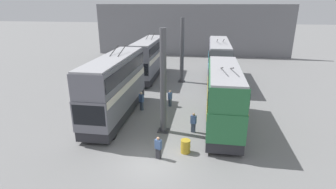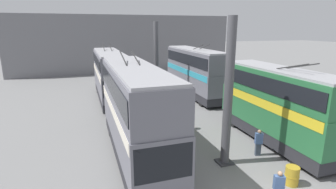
{
  "view_description": "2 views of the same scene",
  "coord_description": "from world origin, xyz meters",
  "px_view_note": "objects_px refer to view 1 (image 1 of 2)",
  "views": [
    {
      "loc": [
        -13.64,
        -3.11,
        9.49
      ],
      "look_at": [
        7.54,
        0.11,
        1.97
      ],
      "focal_mm": 28.0,
      "sensor_mm": 36.0,
      "label": 1
    },
    {
      "loc": [
        -7.03,
        7.13,
        7.3
      ],
      "look_at": [
        11.41,
        1.03,
        2.32
      ],
      "focal_mm": 28.0,
      "sensor_mm": 36.0,
      "label": 2
    }
  ],
  "objects_px": {
    "bus_right_mid": "(149,56)",
    "person_by_right_row": "(141,101)",
    "bus_left_far": "(219,59)",
    "bus_right_near": "(115,84)",
    "bus_left_near": "(224,95)",
    "person_aisle_midway": "(170,98)",
    "person_by_left_row": "(193,122)",
    "oil_drum": "(185,146)",
    "person_aisle_foreground": "(158,147)"
  },
  "relations": [
    {
      "from": "bus_left_far",
      "to": "person_by_right_row",
      "type": "xyz_separation_m",
      "value": [
        -10.48,
        7.23,
        -1.95
      ]
    },
    {
      "from": "oil_drum",
      "to": "bus_left_near",
      "type": "bearing_deg",
      "value": -30.7
    },
    {
      "from": "bus_right_mid",
      "to": "person_by_left_row",
      "type": "height_order",
      "value": "bus_right_mid"
    },
    {
      "from": "person_aisle_foreground",
      "to": "oil_drum",
      "type": "distance_m",
      "value": 1.95
    },
    {
      "from": "person_by_left_row",
      "to": "oil_drum",
      "type": "bearing_deg",
      "value": -168.81
    },
    {
      "from": "bus_left_far",
      "to": "oil_drum",
      "type": "height_order",
      "value": "bus_left_far"
    },
    {
      "from": "bus_left_far",
      "to": "bus_right_near",
      "type": "height_order",
      "value": "bus_right_near"
    },
    {
      "from": "person_aisle_midway",
      "to": "person_by_right_row",
      "type": "bearing_deg",
      "value": -127.95
    },
    {
      "from": "person_aisle_foreground",
      "to": "bus_right_mid",
      "type": "bearing_deg",
      "value": -144.53
    },
    {
      "from": "bus_right_near",
      "to": "person_aisle_midway",
      "type": "distance_m",
      "value": 5.75
    },
    {
      "from": "person_aisle_foreground",
      "to": "person_aisle_midway",
      "type": "xyz_separation_m",
      "value": [
        9.09,
        0.56,
        0.03
      ]
    },
    {
      "from": "bus_left_near",
      "to": "person_by_right_row",
      "type": "height_order",
      "value": "bus_left_near"
    },
    {
      "from": "bus_right_near",
      "to": "bus_left_far",
      "type": "bearing_deg",
      "value": -36.32
    },
    {
      "from": "bus_right_near",
      "to": "person_aisle_foreground",
      "type": "relative_size",
      "value": 6.81
    },
    {
      "from": "bus_left_far",
      "to": "person_aisle_foreground",
      "type": "height_order",
      "value": "bus_left_far"
    },
    {
      "from": "person_by_left_row",
      "to": "person_aisle_foreground",
      "type": "bearing_deg",
      "value": 170.97
    },
    {
      "from": "bus_right_near",
      "to": "oil_drum",
      "type": "xyz_separation_m",
      "value": [
        -4.94,
        -6.47,
        -2.56
      ]
    },
    {
      "from": "person_by_left_row",
      "to": "oil_drum",
      "type": "height_order",
      "value": "person_by_left_row"
    },
    {
      "from": "bus_left_near",
      "to": "person_aisle_foreground",
      "type": "relative_size",
      "value": 5.99
    },
    {
      "from": "person_by_right_row",
      "to": "person_by_left_row",
      "type": "bearing_deg",
      "value": -98.41
    },
    {
      "from": "oil_drum",
      "to": "bus_left_far",
      "type": "bearing_deg",
      "value": -8.41
    },
    {
      "from": "bus_left_near",
      "to": "bus_right_mid",
      "type": "bearing_deg",
      "value": 33.44
    },
    {
      "from": "person_by_right_row",
      "to": "oil_drum",
      "type": "height_order",
      "value": "person_by_right_row"
    },
    {
      "from": "bus_left_near",
      "to": "person_aisle_foreground",
      "type": "bearing_deg",
      "value": 141.38
    },
    {
      "from": "bus_right_near",
      "to": "person_aisle_foreground",
      "type": "xyz_separation_m",
      "value": [
        -5.92,
        -4.82,
        -2.21
      ]
    },
    {
      "from": "bus_left_near",
      "to": "oil_drum",
      "type": "distance_m",
      "value": 5.49
    },
    {
      "from": "bus_right_mid",
      "to": "person_aisle_foreground",
      "type": "relative_size",
      "value": 6.86
    },
    {
      "from": "bus_right_mid",
      "to": "person_aisle_midway",
      "type": "height_order",
      "value": "bus_right_mid"
    },
    {
      "from": "person_aisle_foreground",
      "to": "person_by_left_row",
      "type": "xyz_separation_m",
      "value": [
        3.98,
        -1.99,
        0.03
      ]
    },
    {
      "from": "person_aisle_foreground",
      "to": "person_by_left_row",
      "type": "bearing_deg",
      "value": 174.61
    },
    {
      "from": "bus_left_far",
      "to": "person_aisle_midway",
      "type": "bearing_deg",
      "value": 152.38
    },
    {
      "from": "bus_right_mid",
      "to": "person_aisle_midway",
      "type": "bearing_deg",
      "value": -156.54
    },
    {
      "from": "bus_right_mid",
      "to": "person_aisle_midway",
      "type": "relative_size",
      "value": 6.64
    },
    {
      "from": "bus_left_far",
      "to": "bus_left_near",
      "type": "bearing_deg",
      "value": 180.0
    },
    {
      "from": "bus_right_near",
      "to": "bus_left_near",
      "type": "bearing_deg",
      "value": -94.18
    },
    {
      "from": "bus_left_far",
      "to": "person_by_left_row",
      "type": "xyz_separation_m",
      "value": [
        -14.2,
        2.21,
        -2.06
      ]
    },
    {
      "from": "oil_drum",
      "to": "person_aisle_midway",
      "type": "bearing_deg",
      "value": 15.25
    },
    {
      "from": "person_aisle_midway",
      "to": "bus_left_near",
      "type": "bearing_deg",
      "value": -16.11
    },
    {
      "from": "bus_right_near",
      "to": "person_by_left_row",
      "type": "xyz_separation_m",
      "value": [
        -1.93,
        -6.81,
        -2.19
      ]
    },
    {
      "from": "bus_left_far",
      "to": "person_by_right_row",
      "type": "relative_size",
      "value": 6.39
    },
    {
      "from": "bus_left_near",
      "to": "person_aisle_midway",
      "type": "bearing_deg",
      "value": 51.13
    },
    {
      "from": "person_by_right_row",
      "to": "person_aisle_midway",
      "type": "height_order",
      "value": "person_by_right_row"
    },
    {
      "from": "bus_left_near",
      "to": "person_by_left_row",
      "type": "distance_m",
      "value": 3.19
    },
    {
      "from": "bus_right_near",
      "to": "bus_right_mid",
      "type": "bearing_deg",
      "value": 0.0
    },
    {
      "from": "person_by_left_row",
      "to": "bus_left_far",
      "type": "bearing_deg",
      "value": 8.71
    },
    {
      "from": "person_by_right_row",
      "to": "bus_right_mid",
      "type": "bearing_deg",
      "value": 37.16
    },
    {
      "from": "bus_right_mid",
      "to": "person_aisle_midway",
      "type": "xyz_separation_m",
      "value": [
        -9.82,
        -4.26,
        -2.02
      ]
    },
    {
      "from": "bus_right_mid",
      "to": "person_by_right_row",
      "type": "height_order",
      "value": "bus_right_mid"
    },
    {
      "from": "bus_right_mid",
      "to": "oil_drum",
      "type": "distance_m",
      "value": 19.22
    },
    {
      "from": "bus_left_far",
      "to": "person_aisle_foreground",
      "type": "relative_size",
      "value": 7.33
    }
  ]
}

